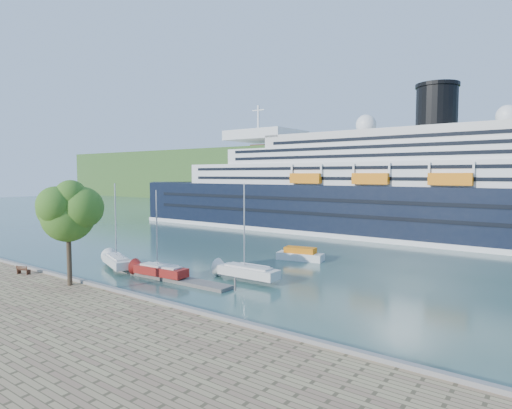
{
  "coord_description": "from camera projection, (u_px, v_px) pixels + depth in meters",
  "views": [
    {
      "loc": [
        39.47,
        -24.02,
        11.86
      ],
      "look_at": [
        -0.16,
        30.0,
        7.17
      ],
      "focal_mm": 30.0,
      "sensor_mm": 36.0,
      "label": 1
    }
  ],
  "objects": [
    {
      "name": "sailboat_red",
      "position": [
        160.0,
        237.0,
        48.17
      ],
      "size": [
        7.63,
        2.68,
        9.67
      ],
      "primitive_type": null,
      "rotation": [
        0.0,
        0.0,
        0.08
      ],
      "color": "maroon",
      "rests_on": "ground"
    },
    {
      "name": "promenade_tree",
      "position": [
        68.0,
        229.0,
        41.63
      ],
      "size": [
        6.74,
        6.74,
        11.17
      ],
      "primitive_type": null,
      "color": "#2C5D18",
      "rests_on": "promenade"
    },
    {
      "name": "floating_pontoon",
      "position": [
        169.0,
        278.0,
        48.47
      ],
      "size": [
        17.24,
        2.45,
        0.38
      ],
      "primitive_type": null,
      "rotation": [
        0.0,
        0.0,
        0.02
      ],
      "color": "#655F59",
      "rests_on": "ground"
    },
    {
      "name": "quay_coping",
      "position": [
        81.0,
        281.0,
        43.2
      ],
      "size": [
        220.0,
        0.5,
        0.3
      ],
      "primitive_type": "cube",
      "color": "slate",
      "rests_on": "promenade"
    },
    {
      "name": "park_bench",
      "position": [
        24.0,
        269.0,
        46.71
      ],
      "size": [
        1.7,
        1.12,
        1.01
      ],
      "primitive_type": null,
      "rotation": [
        0.0,
        0.0,
        0.33
      ],
      "color": "#442413",
      "rests_on": "promenade"
    },
    {
      "name": "sailboat_white_far",
      "position": [
        248.0,
        235.0,
        47.19
      ],
      "size": [
        8.06,
        2.35,
        10.37
      ],
      "primitive_type": null,
      "rotation": [
        0.0,
        0.0,
        0.02
      ],
      "color": "silver",
      "rests_on": "ground"
    },
    {
      "name": "sailboat_white_near",
      "position": [
        117.0,
        229.0,
        53.08
      ],
      "size": [
        8.23,
        5.02,
        10.3
      ],
      "primitive_type": null,
      "rotation": [
        0.0,
        0.0,
        -0.38
      ],
      "color": "silver",
      "rests_on": "ground"
    },
    {
      "name": "tender_launch",
      "position": [
        300.0,
        254.0,
        59.37
      ],
      "size": [
        6.78,
        3.35,
        1.79
      ],
      "primitive_type": null,
      "rotation": [
        0.0,
        0.0,
        0.18
      ],
      "color": "orange",
      "rests_on": "ground"
    },
    {
      "name": "ground",
      "position": [
        83.0,
        291.0,
        43.44
      ],
      "size": [
        400.0,
        400.0,
        0.0
      ],
      "primitive_type": "plane",
      "color": "#294943",
      "rests_on": "ground"
    },
    {
      "name": "cruise_ship",
      "position": [
        365.0,
        164.0,
        84.29
      ],
      "size": [
        124.83,
        19.14,
        28.0
      ],
      "primitive_type": null,
      "rotation": [
        0.0,
        0.0,
        -0.01
      ],
      "color": "black",
      "rests_on": "ground"
    },
    {
      "name": "far_hillside",
      "position": [
        439.0,
        174.0,
        159.22
      ],
      "size": [
        400.0,
        50.0,
        24.0
      ],
      "primitive_type": "cube",
      "color": "#305923",
      "rests_on": "ground"
    }
  ]
}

